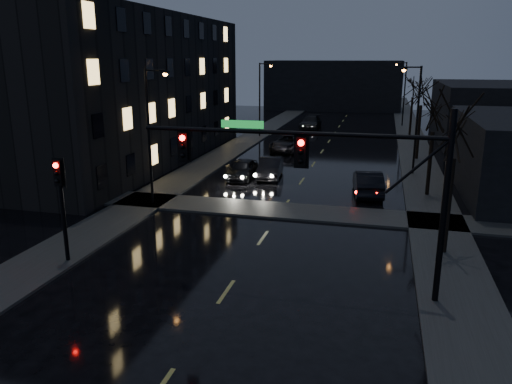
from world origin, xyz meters
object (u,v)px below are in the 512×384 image
Objects in this scene: oncoming_car_d at (311,122)px; oncoming_car_a at (242,169)px; oncoming_car_c at (289,143)px; lead_car at (368,183)px; oncoming_car_b at (270,168)px.

oncoming_car_a is at bearing -91.18° from oncoming_car_d.
oncoming_car_d is at bearing 98.23° from oncoming_car_c.
oncoming_car_a is 9.28m from lead_car.
oncoming_car_c reaches higher than oncoming_car_a.
lead_car is (7.77, -13.94, 0.02)m from oncoming_car_c.
oncoming_car_a is 27.52m from oncoming_car_d.
oncoming_car_c reaches higher than oncoming_car_b.
oncoming_car_c is (1.24, 11.73, 0.06)m from oncoming_car_a.
lead_car is at bearing -14.47° from oncoming_car_a.
lead_car reaches higher than oncoming_car_a.
oncoming_car_b is (1.88, 0.86, 0.01)m from oncoming_car_a.
oncoming_car_d is 30.77m from lead_car.
oncoming_car_a is 11.79m from oncoming_car_c.
oncoming_car_b is at bearing 23.94° from oncoming_car_a.
oncoming_car_c is 1.15× the size of lead_car.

